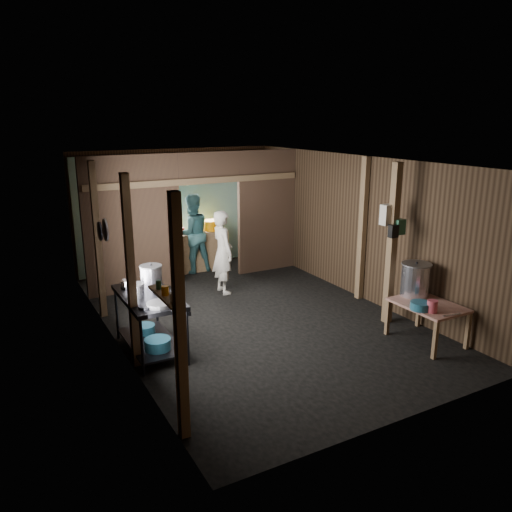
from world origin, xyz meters
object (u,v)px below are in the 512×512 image
prep_table (427,323)px  stock_pot (415,280)px  stove_pot_large (151,276)px  pink_bucket (432,306)px  gas_range (150,323)px  cook (223,252)px  yellow_tub (212,225)px

prep_table → stock_pot: size_ratio=1.91×
stove_pot_large → stock_pot: stove_pot_large is taller
prep_table → pink_bucket: size_ratio=5.79×
gas_range → stock_pot: (3.81, -1.28, 0.42)m
pink_bucket → cook: size_ratio=0.11×
stove_pot_large → yellow_tub: bearing=52.9°
yellow_tub → stove_pot_large: bearing=-127.1°
pink_bucket → cook: 4.01m
stock_pot → cook: bearing=120.6°
gas_range → yellow_tub: yellow_tub is taller
pink_bucket → gas_range: bearing=151.4°
prep_table → stock_pot: stock_pot is taller
stove_pot_large → pink_bucket: size_ratio=1.89×
pink_bucket → stove_pot_large: bearing=145.5°
prep_table → gas_range: bearing=155.9°
prep_table → cook: bearing=116.5°
gas_range → stove_pot_large: bearing=65.9°
stove_pot_large → yellow_tub: size_ratio=0.86×
gas_range → cook: cook is taller
pink_bucket → yellow_tub: size_ratio=0.45×
stove_pot_large → cook: (1.82, 1.42, -0.20)m
stove_pot_large → prep_table: bearing=-29.9°
stove_pot_large → stock_pot: size_ratio=0.62×
gas_range → pink_bucket: size_ratio=8.28×
stock_pot → cook: 3.58m
stock_pot → pink_bucket: bearing=-115.7°
gas_range → cook: size_ratio=0.91×
stock_pot → yellow_tub: stock_pot is taller
prep_table → stock_pot: bearing=75.3°
prep_table → stove_pot_large: 4.14m
yellow_tub → gas_range: bearing=-125.9°
prep_table → pink_bucket: (-0.21, -0.25, 0.39)m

